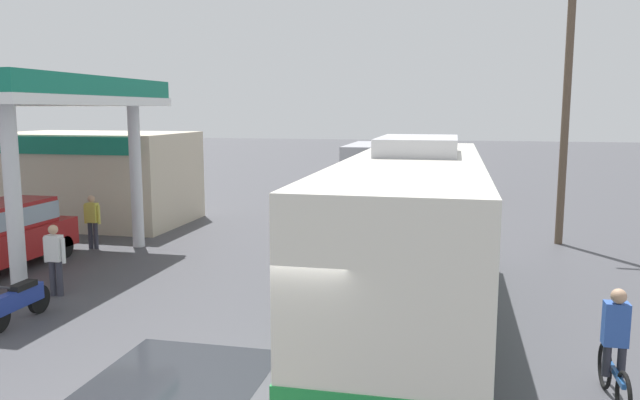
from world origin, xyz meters
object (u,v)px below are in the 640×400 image
(coach_bus_main, at_px, (413,239))
(pedestrian_by_shop, at_px, (92,219))
(cyclist_on_shoulder, at_px, (615,351))
(pedestrian_near_pump, at_px, (55,256))
(car_trailing_behind_bus, at_px, (445,176))
(minibus_opposing_lane, at_px, (368,162))
(motorcycle_parked_forecourt, at_px, (19,301))
(car_at_pump, at_px, (5,232))

(coach_bus_main, bearing_deg, pedestrian_by_shop, 155.44)
(coach_bus_main, height_order, cyclist_on_shoulder, coach_bus_main)
(pedestrian_near_pump, bearing_deg, car_trailing_behind_bus, 65.67)
(minibus_opposing_lane, xyz_separation_m, motorcycle_parked_forecourt, (-3.93, -22.15, -1.03))
(motorcycle_parked_forecourt, distance_m, pedestrian_by_shop, 6.73)
(pedestrian_near_pump, xyz_separation_m, car_trailing_behind_bus, (8.42, 18.63, 0.08))
(car_at_pump, relative_size, motorcycle_parked_forecourt, 2.33)
(cyclist_on_shoulder, xyz_separation_m, car_trailing_behind_bus, (-2.80, 21.49, 0.23))
(cyclist_on_shoulder, xyz_separation_m, pedestrian_near_pump, (-11.22, 2.86, 0.15))
(pedestrian_by_shop, bearing_deg, car_at_pump, -108.53)
(pedestrian_by_shop, bearing_deg, pedestrian_near_pump, -66.68)
(minibus_opposing_lane, bearing_deg, motorcycle_parked_forecourt, -100.06)
(coach_bus_main, xyz_separation_m, minibus_opposing_lane, (-3.77, 20.47, -0.25))
(coach_bus_main, relative_size, minibus_opposing_lane, 1.80)
(coach_bus_main, relative_size, cyclist_on_shoulder, 6.07)
(motorcycle_parked_forecourt, relative_size, car_trailing_behind_bus, 0.43)
(car_at_pump, bearing_deg, pedestrian_near_pump, -33.22)
(cyclist_on_shoulder, bearing_deg, pedestrian_by_shop, 150.66)
(motorcycle_parked_forecourt, bearing_deg, minibus_opposing_lane, 79.94)
(car_at_pump, distance_m, car_trailing_behind_bus, 20.20)
(motorcycle_parked_forecourt, bearing_deg, coach_bus_main, 12.33)
(minibus_opposing_lane, xyz_separation_m, pedestrian_near_pump, (-4.34, -20.41, -0.54))
(minibus_opposing_lane, bearing_deg, car_trailing_behind_bus, -23.56)
(car_at_pump, height_order, cyclist_on_shoulder, car_at_pump)
(coach_bus_main, xyz_separation_m, pedestrian_near_pump, (-8.11, 0.06, -0.79))
(car_trailing_behind_bus, bearing_deg, pedestrian_near_pump, -114.33)
(car_at_pump, relative_size, pedestrian_by_shop, 2.53)
(motorcycle_parked_forecourt, xyz_separation_m, pedestrian_by_shop, (-2.37, 6.29, 0.49))
(car_trailing_behind_bus, bearing_deg, coach_bus_main, -90.96)
(car_at_pump, height_order, pedestrian_near_pump, car_at_pump)
(pedestrian_near_pump, bearing_deg, motorcycle_parked_forecourt, -76.87)
(coach_bus_main, distance_m, car_at_pump, 11.16)
(pedestrian_near_pump, xyz_separation_m, pedestrian_by_shop, (-1.96, 4.54, 0.00))
(pedestrian_by_shop, distance_m, car_trailing_behind_bus, 17.50)
(car_at_pump, xyz_separation_m, pedestrian_by_shop, (0.90, 2.67, -0.08))
(coach_bus_main, distance_m, cyclist_on_shoulder, 4.29)
(coach_bus_main, distance_m, motorcycle_parked_forecourt, 7.99)
(pedestrian_near_pump, relative_size, pedestrian_by_shop, 1.00)
(pedestrian_near_pump, distance_m, car_trailing_behind_bus, 20.45)
(minibus_opposing_lane, relative_size, pedestrian_near_pump, 3.69)
(car_at_pump, xyz_separation_m, pedestrian_near_pump, (2.86, -1.87, -0.08))
(minibus_opposing_lane, xyz_separation_m, cyclist_on_shoulder, (6.88, -23.28, -0.69))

